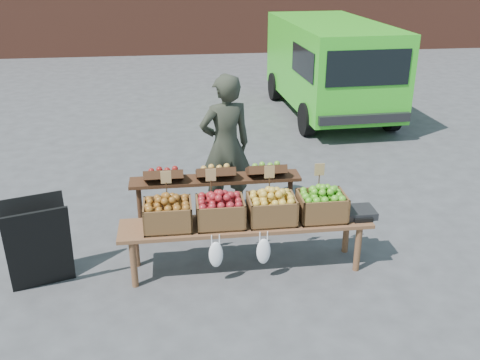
{
  "coord_description": "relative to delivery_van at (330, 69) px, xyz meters",
  "views": [
    {
      "loc": [
        0.33,
        -5.31,
        3.25
      ],
      "look_at": [
        1.04,
        0.22,
        0.85
      ],
      "focal_mm": 40.0,
      "sensor_mm": 36.0,
      "label": 1
    }
  ],
  "objects": [
    {
      "name": "crate_green_apples",
      "position": [
        -1.76,
        -5.82,
        -0.25
      ],
      "size": [
        0.5,
        0.4,
        0.28
      ],
      "primitive_type": null,
      "color": "#33770F",
      "rests_on": "display_bench"
    },
    {
      "name": "delivery_van",
      "position": [
        0.0,
        0.0,
        0.0
      ],
      "size": [
        2.13,
        4.36,
        1.92
      ],
      "primitive_type": null,
      "rotation": [
        0.0,
        0.0,
        0.04
      ],
      "color": "green",
      "rests_on": "ground"
    },
    {
      "name": "weighing_scale",
      "position": [
        -1.33,
        -5.82,
        -0.35
      ],
      "size": [
        0.34,
        0.3,
        0.08
      ],
      "primitive_type": "cube",
      "color": "black",
      "rests_on": "display_bench"
    },
    {
      "name": "ground",
      "position": [
        -3.63,
        -5.54,
        -0.96
      ],
      "size": [
        80.0,
        80.0,
        0.0
      ],
      "primitive_type": "plane",
      "color": "#454548"
    },
    {
      "name": "back_table",
      "position": [
        -2.85,
        -5.1,
        -0.44
      ],
      "size": [
        2.1,
        0.44,
        1.04
      ],
      "primitive_type": null,
      "color": "#3A2112",
      "rests_on": "ground"
    },
    {
      "name": "crate_red_apples",
      "position": [
        -2.31,
        -5.82,
        -0.25
      ],
      "size": [
        0.5,
        0.4,
        0.28
      ],
      "primitive_type": null,
      "color": "yellow",
      "rests_on": "display_bench"
    },
    {
      "name": "display_bench",
      "position": [
        -2.58,
        -5.82,
        -0.68
      ],
      "size": [
        2.7,
        0.56,
        0.57
      ],
      "primitive_type": null,
      "color": "brown",
      "rests_on": "ground"
    },
    {
      "name": "chalkboard_sign",
      "position": [
        -4.74,
        -5.86,
        -0.48
      ],
      "size": [
        0.71,
        0.52,
        0.96
      ],
      "primitive_type": null,
      "rotation": [
        0.0,
        0.0,
        0.3
      ],
      "color": "black",
      "rests_on": "ground"
    },
    {
      "name": "crate_golden_apples",
      "position": [
        -3.41,
        -5.82,
        -0.25
      ],
      "size": [
        0.5,
        0.4,
        0.28
      ],
      "primitive_type": null,
      "color": "brown",
      "rests_on": "display_bench"
    },
    {
      "name": "vendor",
      "position": [
        -2.65,
        -4.41,
        -0.02
      ],
      "size": [
        0.77,
        0.6,
        1.88
      ],
      "primitive_type": "imported",
      "rotation": [
        0.0,
        0.0,
        3.38
      ],
      "color": "#2A2D23",
      "rests_on": "ground"
    },
    {
      "name": "crate_russet_pears",
      "position": [
        -2.86,
        -5.82,
        -0.25
      ],
      "size": [
        0.5,
        0.4,
        0.28
      ],
      "primitive_type": null,
      "color": "maroon",
      "rests_on": "display_bench"
    }
  ]
}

